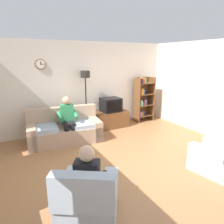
{
  "coord_description": "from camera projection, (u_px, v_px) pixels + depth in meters",
  "views": [
    {
      "loc": [
        -2.4,
        -3.36,
        2.25
      ],
      "look_at": [
        -0.01,
        0.94,
        0.91
      ],
      "focal_mm": 32.81,
      "sensor_mm": 36.0,
      "label": 1
    }
  ],
  "objects": [
    {
      "name": "ground_plane",
      "position": [
        133.0,
        161.0,
        4.54
      ],
      "size": [
        12.0,
        12.0,
        0.0
      ],
      "primitive_type": "plane",
      "color": "#9E6B42"
    },
    {
      "name": "back_wall_assembly",
      "position": [
        86.0,
        86.0,
        6.43
      ],
      "size": [
        6.2,
        0.17,
        2.7
      ],
      "color": "silver",
      "rests_on": "ground_plane"
    },
    {
      "name": "right_wall",
      "position": [
        221.0,
        91.0,
        5.53
      ],
      "size": [
        0.12,
        5.8,
        2.7
      ],
      "primitive_type": "cube",
      "color": "silver",
      "rests_on": "ground_plane"
    },
    {
      "name": "couch",
      "position": [
        65.0,
        130.0,
        5.56
      ],
      "size": [
        2.0,
        1.12,
        0.9
      ],
      "color": "tan",
      "rests_on": "ground_plane"
    },
    {
      "name": "tv_stand",
      "position": [
        111.0,
        119.0,
        6.68
      ],
      "size": [
        1.1,
        0.56,
        0.54
      ],
      "color": "brown",
      "rests_on": "ground_plane"
    },
    {
      "name": "tv",
      "position": [
        111.0,
        105.0,
        6.54
      ],
      "size": [
        0.6,
        0.49,
        0.44
      ],
      "color": "black",
      "rests_on": "tv_stand"
    },
    {
      "name": "bookshelf",
      "position": [
        143.0,
        99.0,
        7.23
      ],
      "size": [
        0.68,
        0.36,
        1.55
      ],
      "color": "brown",
      "rests_on": "ground_plane"
    },
    {
      "name": "floor_lamp",
      "position": [
        85.0,
        84.0,
        6.09
      ],
      "size": [
        0.28,
        0.28,
        1.85
      ],
      "color": "black",
      "rests_on": "ground_plane"
    },
    {
      "name": "armchair_near_window",
      "position": [
        88.0,
        200.0,
        2.89
      ],
      "size": [
        1.15,
        1.17,
        0.9
      ],
      "color": "#9EADBC",
      "rests_on": "ground_plane"
    },
    {
      "name": "armchair_near_bookshelf",
      "position": [
        219.0,
        158.0,
        4.07
      ],
      "size": [
        0.94,
        1.0,
        0.9
      ],
      "color": "beige",
      "rests_on": "ground_plane"
    },
    {
      "name": "person_on_couch",
      "position": [
        68.0,
        117.0,
        5.4
      ],
      "size": [
        0.55,
        0.57,
        1.24
      ],
      "color": "#338C59",
      "rests_on": "ground_plane"
    },
    {
      "name": "person_in_left_armchair",
      "position": [
        89.0,
        177.0,
        2.89
      ],
      "size": [
        0.61,
        0.64,
        1.12
      ],
      "color": "black",
      "rests_on": "ground_plane"
    }
  ]
}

